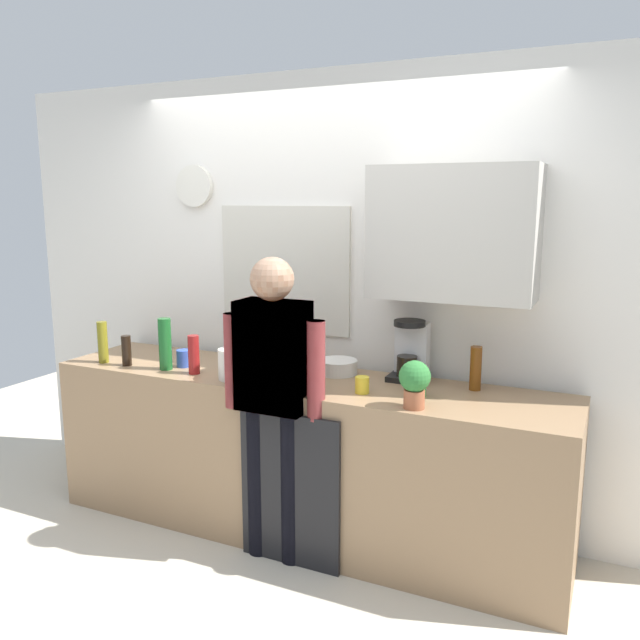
# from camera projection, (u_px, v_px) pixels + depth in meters

# --- Properties ---
(ground_plane) EXTENTS (8.00, 8.00, 0.00)m
(ground_plane) POSITION_uv_depth(u_px,v_px,m) (276.00, 556.00, 3.46)
(ground_plane) COLOR beige
(kitchen_counter) EXTENTS (2.93, 0.64, 0.91)m
(kitchen_counter) POSITION_uv_depth(u_px,v_px,m) (301.00, 456.00, 3.64)
(kitchen_counter) COLOR #937251
(kitchen_counter) RESTS_ON ground_plane
(dishwasher_panel) EXTENTS (0.56, 0.02, 0.82)m
(dishwasher_panel) POSITION_uv_depth(u_px,v_px,m) (290.00, 490.00, 3.31)
(dishwasher_panel) COLOR black
(dishwasher_panel) RESTS_ON ground_plane
(back_wall_assembly) EXTENTS (4.53, 0.42, 2.60)m
(back_wall_assembly) POSITION_uv_depth(u_px,v_px,m) (345.00, 289.00, 3.80)
(back_wall_assembly) COLOR white
(back_wall_assembly) RESTS_ON ground_plane
(coffee_maker) EXTENTS (0.20, 0.20, 0.33)m
(coffee_maker) POSITION_uv_depth(u_px,v_px,m) (410.00, 353.00, 3.52)
(coffee_maker) COLOR black
(coffee_maker) RESTS_ON kitchen_counter
(bottle_dark_sauce) EXTENTS (0.06, 0.06, 0.18)m
(bottle_dark_sauce) POSITION_uv_depth(u_px,v_px,m) (126.00, 351.00, 3.82)
(bottle_dark_sauce) COLOR black
(bottle_dark_sauce) RESTS_ON kitchen_counter
(bottle_olive_oil) EXTENTS (0.06, 0.06, 0.25)m
(bottle_olive_oil) POSITION_uv_depth(u_px,v_px,m) (103.00, 342.00, 3.88)
(bottle_olive_oil) COLOR olive
(bottle_olive_oil) RESTS_ON kitchen_counter
(bottle_amber_beer) EXTENTS (0.06, 0.06, 0.23)m
(bottle_amber_beer) POSITION_uv_depth(u_px,v_px,m) (476.00, 368.00, 3.32)
(bottle_amber_beer) COLOR brown
(bottle_amber_beer) RESTS_ON kitchen_counter
(bottle_green_wine) EXTENTS (0.07, 0.07, 0.30)m
(bottle_green_wine) POSITION_uv_depth(u_px,v_px,m) (165.00, 344.00, 3.72)
(bottle_green_wine) COLOR #195923
(bottle_green_wine) RESTS_ON kitchen_counter
(bottle_red_vinegar) EXTENTS (0.06, 0.06, 0.22)m
(bottle_red_vinegar) POSITION_uv_depth(u_px,v_px,m) (194.00, 355.00, 3.63)
(bottle_red_vinegar) COLOR maroon
(bottle_red_vinegar) RESTS_ON kitchen_counter
(cup_blue_mug) EXTENTS (0.08, 0.08, 0.10)m
(cup_blue_mug) POSITION_uv_depth(u_px,v_px,m) (184.00, 358.00, 3.80)
(cup_blue_mug) COLOR #3351B2
(cup_blue_mug) RESTS_ON kitchen_counter
(cup_yellow_cup) EXTENTS (0.07, 0.07, 0.08)m
(cup_yellow_cup) POSITION_uv_depth(u_px,v_px,m) (362.00, 385.00, 3.28)
(cup_yellow_cup) COLOR yellow
(cup_yellow_cup) RESTS_ON kitchen_counter
(mixing_bowl) EXTENTS (0.22, 0.22, 0.08)m
(mixing_bowl) POSITION_uv_depth(u_px,v_px,m) (338.00, 367.00, 3.64)
(mixing_bowl) COLOR white
(mixing_bowl) RESTS_ON kitchen_counter
(potted_plant) EXTENTS (0.15, 0.15, 0.23)m
(potted_plant) POSITION_uv_depth(u_px,v_px,m) (415.00, 381.00, 3.03)
(potted_plant) COLOR #9E5638
(potted_plant) RESTS_ON kitchen_counter
(dish_soap) EXTENTS (0.06, 0.06, 0.18)m
(dish_soap) POSITION_uv_depth(u_px,v_px,m) (421.00, 381.00, 3.22)
(dish_soap) COLOR green
(dish_soap) RESTS_ON kitchen_counter
(storage_canister) EXTENTS (0.14, 0.14, 0.17)m
(storage_canister) POSITION_uv_depth(u_px,v_px,m) (231.00, 364.00, 3.52)
(storage_canister) COLOR silver
(storage_canister) RESTS_ON kitchen_counter
(person_at_sink) EXTENTS (0.57, 0.22, 1.60)m
(person_at_sink) POSITION_uv_depth(u_px,v_px,m) (274.00, 385.00, 3.29)
(person_at_sink) COLOR black
(person_at_sink) RESTS_ON ground_plane
(person_guest) EXTENTS (0.57, 0.22, 1.60)m
(person_guest) POSITION_uv_depth(u_px,v_px,m) (274.00, 385.00, 3.29)
(person_guest) COLOR black
(person_guest) RESTS_ON ground_plane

